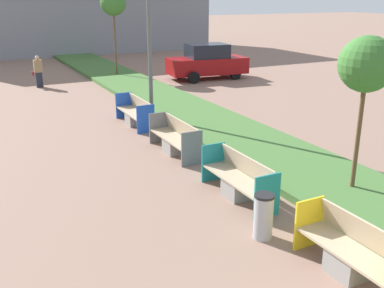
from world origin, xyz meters
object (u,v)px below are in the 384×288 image
litter_bin (263,216)px  pedestrian_walking (38,72)px  bench_teal_frame (239,181)px  street_lamp_post (149,11)px  sapling_tree_far (113,3)px  parked_car_distant (207,62)px  bench_yellow_frame (350,254)px  bench_blue_frame (135,114)px  bench_grey_frame (175,140)px  sapling_tree_near (367,65)px

litter_bin → pedestrian_walking: (-1.30, 16.89, 0.33)m
bench_teal_frame → street_lamp_post: bearing=84.8°
bench_teal_frame → street_lamp_post: size_ratio=0.32×
bench_teal_frame → sapling_tree_far: bearing=81.5°
bench_teal_frame → parked_car_distant: parked_car_distant is taller
bench_yellow_frame → sapling_tree_far: 19.95m
pedestrian_walking → parked_car_distant: bearing=-11.1°
bench_teal_frame → street_lamp_post: (0.61, 6.66, 3.46)m
bench_blue_frame → sapling_tree_far: sapling_tree_far is taller
bench_teal_frame → sapling_tree_far: sapling_tree_far is taller
bench_grey_frame → parked_car_distant: size_ratio=0.52×
bench_teal_frame → bench_yellow_frame: bearing=-90.1°
bench_grey_frame → sapling_tree_near: 5.62m
bench_teal_frame → street_lamp_post: street_lamp_post is taller
street_lamp_post → parked_car_distant: (6.01, 6.84, -2.92)m
litter_bin → bench_teal_frame: bearing=71.5°
bench_teal_frame → parked_car_distant: size_ratio=0.51×
sapling_tree_near → pedestrian_walking: size_ratio=2.29×
bench_yellow_frame → sapling_tree_near: 4.20m
street_lamp_post → bench_blue_frame: bearing=-179.9°
pedestrian_walking → parked_car_distant: (8.50, -1.66, 0.14)m
sapling_tree_near → litter_bin: bearing=-166.8°
bench_blue_frame → bench_grey_frame: bearing=-90.0°
street_lamp_post → pedestrian_walking: 9.37m
bench_yellow_frame → sapling_tree_near: (2.41, 2.29, 2.57)m
bench_blue_frame → pedestrian_walking: pedestrian_walking is taller
parked_car_distant → bench_blue_frame: bearing=-127.2°
litter_bin → sapling_tree_near: 3.95m
bench_teal_frame → pedestrian_walking: pedestrian_walking is taller
bench_grey_frame → bench_blue_frame: size_ratio=1.02×
litter_bin → parked_car_distant: (7.20, 15.23, 0.47)m
sapling_tree_far → parked_car_distant: sapling_tree_far is taller
parked_car_distant → bench_grey_frame: bearing=-116.3°
bench_teal_frame → litter_bin: 1.82m
litter_bin → parked_car_distant: parked_car_distant is taller
bench_grey_frame → sapling_tree_far: (2.41, 12.81, 3.55)m
bench_grey_frame → sapling_tree_near: (2.41, -4.38, 2.56)m
litter_bin → sapling_tree_far: (2.99, 17.89, 3.48)m
bench_yellow_frame → pedestrian_walking: bearing=95.8°
bench_grey_frame → pedestrian_walking: size_ratio=1.47×
litter_bin → pedestrian_walking: bearing=94.4°
bench_grey_frame → sapling_tree_far: 13.51m
bench_yellow_frame → parked_car_distant: size_ratio=0.45×
litter_bin → street_lamp_post: bearing=82.0°
bench_grey_frame → pedestrian_walking: bearing=99.0°
bench_teal_frame → pedestrian_walking: size_ratio=1.45×
litter_bin → parked_car_distant: 16.85m
bench_yellow_frame → parked_car_distant: (6.62, 16.82, 0.55)m
bench_yellow_frame → bench_grey_frame: size_ratio=0.87×
litter_bin → sapling_tree_near: sapling_tree_near is taller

